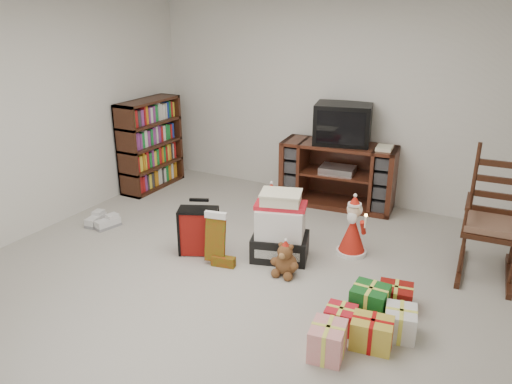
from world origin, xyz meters
TOP-DOWN VIEW (x-y plane):
  - room at (0.00, 0.00)m, footprint 5.01×5.01m
  - tv_stand at (0.21, 2.22)m, footprint 1.45×0.64m
  - bookshelf at (-2.30, 1.64)m, footprint 0.33×1.00m
  - rocking_chair at (2.06, 1.28)m, footprint 0.55×0.87m
  - gift_pile at (0.20, 0.58)m, footprint 0.65×0.55m
  - red_suitcase at (-0.58, 0.28)m, footprint 0.43×0.34m
  - stocking at (-0.31, 0.17)m, footprint 0.27×0.16m
  - teddy_bear at (0.39, 0.30)m, footprint 0.22×0.19m
  - santa_figurine at (0.81, 1.01)m, footprint 0.31×0.30m
  - mrs_claus_figurine at (-0.16, 1.09)m, footprint 0.29×0.27m
  - sneaker_pair at (-1.97, 0.29)m, footprint 0.37×0.32m
  - gift_cluster at (1.33, -0.19)m, footprint 0.76×1.06m
  - crt_television at (0.23, 2.25)m, footprint 0.76×0.62m

SIDE VIEW (x-z plane):
  - sneaker_pair at x=-1.97m, z-range 0.00..0.10m
  - gift_cluster at x=1.33m, z-range 0.00..0.26m
  - teddy_bear at x=0.39m, z-range -0.02..0.31m
  - mrs_claus_figurine at x=-0.16m, z-range -0.07..0.52m
  - santa_figurine at x=0.81m, z-range -0.07..0.57m
  - red_suitcase at x=-0.58m, z-range -0.04..0.54m
  - stocking at x=-0.31m, z-range 0.00..0.55m
  - gift_pile at x=0.20m, z-range -0.04..0.65m
  - tv_stand at x=0.21m, z-range 0.00..0.81m
  - rocking_chair at x=2.06m, z-range -0.20..1.07m
  - bookshelf at x=-2.30m, z-range -0.02..1.20m
  - crt_television at x=0.23m, z-range 0.81..1.30m
  - room at x=0.00m, z-range -0.01..2.51m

